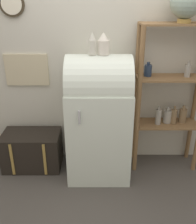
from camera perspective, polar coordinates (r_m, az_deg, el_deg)
name	(u,v)px	position (r m, az deg, el deg)	size (l,w,h in m)	color
ground_plane	(98,182)	(3.08, 0.05, -14.94)	(12.00, 12.00, 0.00)	#4C4742
wall_back	(98,52)	(3.02, -0.09, 12.87)	(7.00, 0.09, 2.70)	beige
refrigerator	(98,116)	(2.89, 0.04, -0.79)	(0.69, 0.67, 1.40)	silver
suitcase_trunk	(32,150)	(3.30, -14.20, -8.06)	(0.68, 0.41, 0.45)	black
shelf_unit	(169,93)	(3.05, 15.17, 3.96)	(0.76, 0.32, 1.69)	olive
globe	(186,2)	(2.86, 18.55, 21.75)	(0.31, 0.31, 0.35)	#AD8942
vase_left	(92,44)	(2.64, -1.42, 14.53)	(0.08, 0.08, 0.22)	beige
vase_center	(103,44)	(2.66, 1.07, 14.51)	(0.12, 0.12, 0.22)	silver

